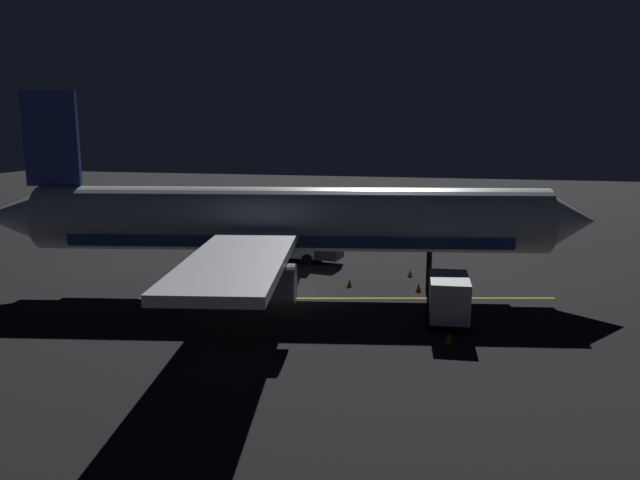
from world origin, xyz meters
The scene contains 10 objects.
ground_plane centered at (0.00, 0.00, -0.10)m, with size 180.00×180.00×0.20m, color black.
apron_guide_stripe centered at (1.03, 4.00, 0.00)m, with size 0.24×26.45×0.01m, color gold.
airliner centered at (0.11, -0.62, 4.64)m, with size 34.40×40.44×13.03m.
baggage_truck centered at (4.13, 10.31, 1.33)m, with size 5.79×2.54×2.64m.
catering_truck centered at (-8.57, -1.17, 1.18)m, with size 2.98×5.72×2.29m.
ground_crew_worker centered at (5.73, 10.76, 0.89)m, with size 0.40×0.40×1.74m.
traffic_cone_near_left centered at (7.95, 10.45, 0.25)m, with size 0.50×0.50×0.55m.
traffic_cone_near_right centered at (-5.62, 7.47, 0.25)m, with size 0.50×0.50×0.55m.
traffic_cone_under_wing centered at (-1.84, 3.64, 0.25)m, with size 0.50×0.50×0.55m.
traffic_cone_far centered at (-1.67, 8.32, 0.25)m, with size 0.50×0.50×0.55m.
Camera 1 is at (38.08, 10.54, 10.90)m, focal length 34.41 mm.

